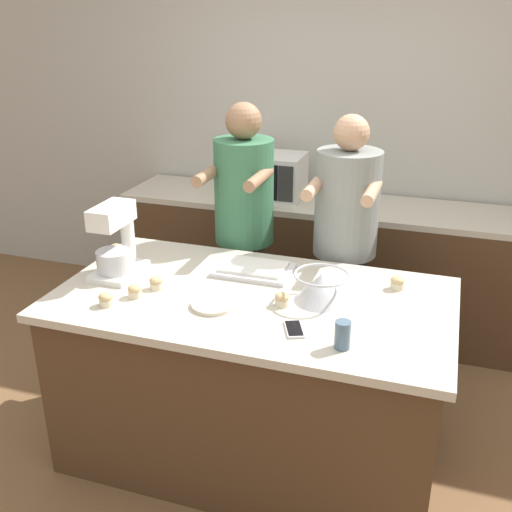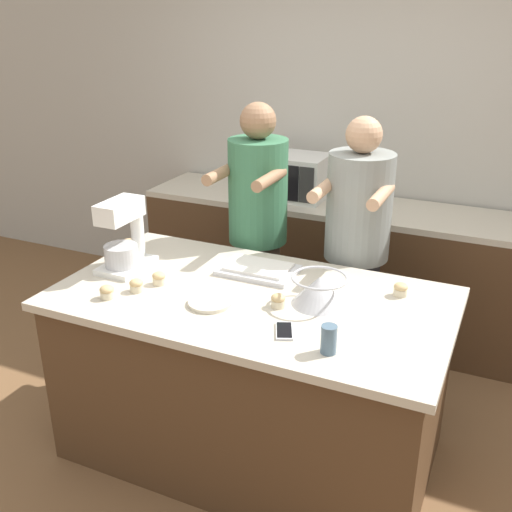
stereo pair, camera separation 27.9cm
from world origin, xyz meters
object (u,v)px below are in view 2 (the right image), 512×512
Objects in this scene: cupcake_1 at (128,244)px; cupcake_4 at (136,285)px; cupcake_2 at (159,278)px; cupcake_5 at (278,300)px; mixing_bowl at (319,289)px; drinking_glass at (329,339)px; cupcake_0 at (107,292)px; cupcake_3 at (401,289)px; stand_mixer at (124,239)px; small_plate at (210,303)px; baking_tray at (258,269)px; microwave_oven at (290,176)px; person_left at (258,239)px; person_right at (355,259)px; cell_phone at (284,331)px.

cupcake_1 and cupcake_4 have the same top height.
cupcake_2 and cupcake_5 have the same top height.
mixing_bowl reaches higher than drinking_glass.
drinking_glass reaches higher than cupcake_0.
cupcake_3 is (0.15, 0.62, -0.03)m from drinking_glass.
stand_mixer is 1.86× the size of small_plate.
microwave_oven reaches higher than baking_tray.
cupcake_4 is (-0.22, -0.91, 0.05)m from person_left.
cupcake_1 is (-1.18, 0.19, -0.04)m from mixing_bowl.
person_right reaches higher than cupcake_3.
mixing_bowl is 0.32m from cell_phone.
drinking_glass reaches higher than cupcake_2.
baking_tray is 0.76× the size of microwave_oven.
cupcake_0 is (-0.87, -0.05, 0.03)m from cell_phone.
drinking_glass is 1.79× the size of cupcake_2.
cupcake_3 is at bearing 1.90° from cupcake_1.
stand_mixer reaches higher than cupcake_0.
person_left is 25.54× the size of cupcake_0.
person_right reaches higher than cupcake_2.
cupcake_4 is at bearing 54.90° from cupcake_0.
mixing_bowl is 3.93× the size of cupcake_1.
baking_tray is at bearing -177.33° from cupcake_3.
person_right is at bearing 99.98° from drinking_glass.
person_right is at bearing 79.79° from cupcake_5.
small_plate is at bearing 3.61° from cupcake_4.
cupcake_5 is (0.46, -0.78, 0.05)m from person_left.
baking_tray reaches higher than cell_phone.
mixing_bowl reaches higher than cupcake_4.
small_plate is 3.03× the size of cupcake_0.
cupcake_0 and cupcake_2 have the same top height.
drinking_glass is (0.22, -0.08, 0.05)m from cell_phone.
stand_mixer is 5.64× the size of cupcake_3.
cell_phone is at bearing -23.47° from cupcake_1.
cupcake_0 is (-0.52, -0.56, 0.01)m from baking_tray.
baking_tray is 0.79m from cupcake_1.
cell_phone is 2.43× the size of cupcake_0.
mixing_bowl reaches higher than cupcake_1.
cupcake_4 reaches higher than small_plate.
cupcake_3 reaches higher than baking_tray.
cell_phone is at bearing -69.19° from microwave_oven.
person_left reaches higher than person_right.
person_left is 0.82m from cupcake_2.
person_right is 1.37m from cupcake_0.
cupcake_3 is at bearing 22.41° from cupcake_4.
cupcake_4 reaches higher than baking_tray.
drinking_glass is at bearing -40.09° from cupcake_5.
cell_phone is 0.75m from cupcake_2.
cell_phone is at bearing -124.02° from cupcake_3.
drinking_glass is 1.79× the size of cupcake_0.
cupcake_5 is (-0.16, -0.10, -0.04)m from mixing_bowl.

